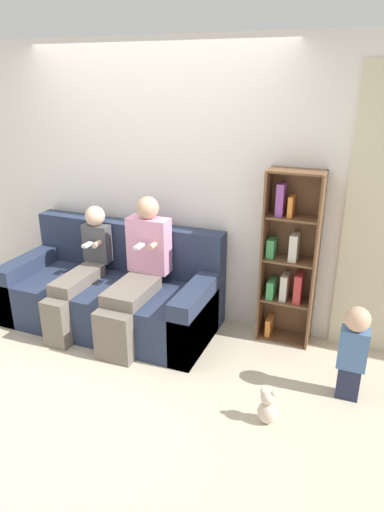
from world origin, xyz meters
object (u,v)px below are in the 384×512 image
adult_seated (137,271)px  bookshelf (289,260)px  child_seated (80,271)px  teddy_bear (267,407)px  couch (114,293)px  toddler_standing (353,349)px

adult_seated → bookshelf: bookshelf is taller
adult_seated → child_seated: (-0.58, -0.04, -0.07)m
child_seated → teddy_bear: size_ratio=4.01×
child_seated → bookshelf: bearing=15.5°
couch → bookshelf: size_ratio=1.28×
couch → bookshelf: (1.56, 0.35, 0.46)m
couch → child_seated: size_ratio=1.80×
couch → teddy_bear: size_ratio=7.20×
toddler_standing → adult_seated: bearing=174.1°
bookshelf → teddy_bear: 1.33m
couch → adult_seated: 0.49m
child_seated → toddler_standing: (2.42, -0.15, -0.15)m
teddy_bear → adult_seated: bearing=152.9°
bookshelf → couch: bearing=-167.5°
adult_seated → toddler_standing: size_ratio=1.68×
adult_seated → teddy_bear: 1.61m
toddler_standing → bookshelf: (-0.62, 0.65, 0.35)m
adult_seated → child_seated: adult_seated is taller
child_seated → adult_seated: bearing=3.8°
couch → bookshelf: bookshelf is taller
child_seated → teddy_bear: bearing=-18.8°
couch → teddy_bear: (1.69, -0.81, -0.17)m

